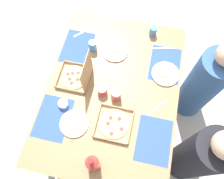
% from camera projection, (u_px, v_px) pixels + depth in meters
% --- Properties ---
extents(ground_plane, '(6.00, 6.00, 0.00)m').
position_uv_depth(ground_plane, '(112.00, 116.00, 2.57)').
color(ground_plane, beige).
extents(dining_table, '(1.51, 1.10, 0.76)m').
position_uv_depth(dining_table, '(112.00, 94.00, 1.97)').
color(dining_table, '#3F3328').
rests_on(dining_table, ground_plane).
extents(placemat_near_left, '(0.36, 0.26, 0.00)m').
position_uv_depth(placemat_near_left, '(77.00, 47.00, 2.04)').
color(placemat_near_left, '#2D4C9E').
rests_on(placemat_near_left, dining_table).
extents(placemat_near_right, '(0.36, 0.26, 0.00)m').
position_uv_depth(placemat_near_right, '(53.00, 118.00, 1.78)').
color(placemat_near_right, '#2D4C9E').
rests_on(placemat_near_right, dining_table).
extents(placemat_far_left, '(0.36, 0.26, 0.00)m').
position_uv_depth(placemat_far_left, '(165.00, 64.00, 1.97)').
color(placemat_far_left, '#2D4C9E').
rests_on(placemat_far_left, dining_table).
extents(placemat_far_right, '(0.36, 0.26, 0.00)m').
position_uv_depth(placemat_far_right, '(154.00, 140.00, 1.71)').
color(placemat_far_right, '#2D4C9E').
rests_on(placemat_far_right, dining_table).
extents(pizza_box_corner_left, '(0.27, 0.27, 0.04)m').
position_uv_depth(pizza_box_corner_left, '(114.00, 124.00, 1.75)').
color(pizza_box_corner_left, tan).
rests_on(pizza_box_corner_left, dining_table).
extents(pizza_box_corner_right, '(0.26, 0.26, 0.30)m').
position_uv_depth(pizza_box_corner_right, '(77.00, 76.00, 1.87)').
color(pizza_box_corner_right, tan).
rests_on(pizza_box_corner_right, dining_table).
extents(plate_near_left, '(0.22, 0.22, 0.03)m').
position_uv_depth(plate_near_left, '(74.00, 124.00, 1.75)').
color(plate_near_left, white).
rests_on(plate_near_left, dining_table).
extents(plate_near_right, '(0.24, 0.24, 0.03)m').
position_uv_depth(plate_near_right, '(165.00, 74.00, 1.92)').
color(plate_near_right, white).
rests_on(plate_near_right, dining_table).
extents(plate_middle, '(0.23, 0.23, 0.03)m').
position_uv_depth(plate_middle, '(115.00, 51.00, 2.02)').
color(plate_middle, white).
rests_on(plate_middle, dining_table).
extents(soda_bottle, '(0.09, 0.09, 0.32)m').
position_uv_depth(soda_bottle, '(93.00, 164.00, 1.51)').
color(soda_bottle, '#B2382D').
rests_on(soda_bottle, dining_table).
extents(cup_spare, '(0.08, 0.08, 0.11)m').
position_uv_depth(cup_spare, '(116.00, 95.00, 1.80)').
color(cup_spare, '#BF4742').
rests_on(cup_spare, dining_table).
extents(cup_clear_left, '(0.08, 0.08, 0.09)m').
position_uv_depth(cup_clear_left, '(102.00, 90.00, 1.83)').
color(cup_clear_left, '#BF4742').
rests_on(cup_clear_left, dining_table).
extents(cup_red, '(0.07, 0.07, 0.11)m').
position_uv_depth(cup_red, '(93.00, 46.00, 1.99)').
color(cup_red, teal).
rests_on(cup_red, dining_table).
extents(cup_dark, '(0.07, 0.07, 0.09)m').
position_uv_depth(cup_dark, '(153.00, 31.00, 2.06)').
color(cup_dark, teal).
rests_on(cup_dark, dining_table).
extents(condiment_bowl, '(0.08, 0.08, 0.05)m').
position_uv_depth(condiment_bowl, '(63.00, 104.00, 1.80)').
color(condiment_bowl, white).
rests_on(condiment_bowl, dining_table).
extents(fork_by_far_right, '(0.06, 0.19, 0.00)m').
position_uv_depth(fork_by_far_right, '(164.00, 48.00, 2.04)').
color(fork_by_far_right, '#B7B7BC').
rests_on(fork_by_far_right, dining_table).
extents(knife_by_far_left, '(0.17, 0.15, 0.00)m').
position_uv_depth(knife_by_far_left, '(157.00, 108.00, 1.81)').
color(knife_by_far_left, '#B7B7BC').
rests_on(knife_by_far_left, dining_table).
extents(fork_by_near_right, '(0.15, 0.14, 0.00)m').
position_uv_depth(fork_by_near_right, '(82.00, 32.00, 2.11)').
color(fork_by_near_right, '#B7B7BC').
rests_on(fork_by_near_right, dining_table).
extents(diner_left_seat, '(0.32, 0.32, 1.15)m').
position_uv_depth(diner_left_seat, '(202.00, 85.00, 2.16)').
color(diner_left_seat, '#33598C').
rests_on(diner_left_seat, ground_plane).
extents(diner_right_seat, '(0.32, 0.32, 1.15)m').
position_uv_depth(diner_right_seat, '(197.00, 156.00, 1.89)').
color(diner_right_seat, black).
rests_on(diner_right_seat, ground_plane).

